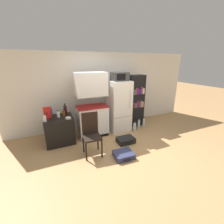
# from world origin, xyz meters

# --- Properties ---
(ground_plane) EXTENTS (24.00, 24.00, 0.00)m
(ground_plane) POSITION_xyz_m (0.00, 0.00, 0.00)
(ground_plane) COLOR tan
(wall_back) EXTENTS (6.40, 0.10, 2.42)m
(wall_back) POSITION_xyz_m (0.20, 2.00, 1.21)
(wall_back) COLOR white
(wall_back) RESTS_ON ground_plane
(side_table) EXTENTS (0.74, 0.68, 0.73)m
(side_table) POSITION_xyz_m (-1.48, 1.26, 0.36)
(side_table) COLOR black
(side_table) RESTS_ON ground_plane
(kitchen_hutch) EXTENTS (0.88, 0.55, 1.87)m
(kitchen_hutch) POSITION_xyz_m (-0.52, 1.33, 0.86)
(kitchen_hutch) COLOR white
(kitchen_hutch) RESTS_ON ground_plane
(refrigerator) EXTENTS (0.64, 0.60, 1.59)m
(refrigerator) POSITION_xyz_m (0.36, 1.31, 0.80)
(refrigerator) COLOR white
(refrigerator) RESTS_ON ground_plane
(microwave) EXTENTS (0.48, 0.36, 0.25)m
(microwave) POSITION_xyz_m (0.36, 1.31, 1.72)
(microwave) COLOR #333333
(microwave) RESTS_ON refrigerator
(bookshelf) EXTENTS (0.49, 0.31, 1.73)m
(bookshelf) POSITION_xyz_m (1.08, 1.45, 0.87)
(bookshelf) COLOR black
(bookshelf) RESTS_ON ground_plane
(bottle_ketchup_red) EXTENTS (0.07, 0.07, 0.20)m
(bottle_ketchup_red) POSITION_xyz_m (-1.74, 1.14, 0.82)
(bottle_ketchup_red) COLOR #AD1914
(bottle_ketchup_red) RESTS_ON side_table
(bottle_amber_beer) EXTENTS (0.07, 0.07, 0.18)m
(bottle_amber_beer) POSITION_xyz_m (-1.32, 1.31, 0.81)
(bottle_amber_beer) COLOR brown
(bottle_amber_beer) RESTS_ON side_table
(bottle_milk_white) EXTENTS (0.08, 0.08, 0.19)m
(bottle_milk_white) POSITION_xyz_m (-1.46, 1.26, 0.81)
(bottle_milk_white) COLOR white
(bottle_milk_white) RESTS_ON side_table
(bottle_blue_soda) EXTENTS (0.07, 0.07, 0.27)m
(bottle_blue_soda) POSITION_xyz_m (-1.63, 1.45, 0.84)
(bottle_blue_soda) COLOR #1E47A3
(bottle_blue_soda) RESTS_ON side_table
(bottle_clear_short) EXTENTS (0.08, 0.08, 0.20)m
(bottle_clear_short) POSITION_xyz_m (-1.80, 1.07, 0.81)
(bottle_clear_short) COLOR silver
(bottle_clear_short) RESTS_ON side_table
(bottle_wine_dark) EXTENTS (0.09, 0.09, 0.32)m
(bottle_wine_dark) POSITION_xyz_m (-1.26, 1.41, 0.86)
(bottle_wine_dark) COLOR black
(bottle_wine_dark) RESTS_ON side_table
(bowl) EXTENTS (0.14, 0.14, 0.04)m
(bowl) POSITION_xyz_m (-1.25, 1.04, 0.75)
(bowl) COLOR silver
(bowl) RESTS_ON side_table
(cereal_box) EXTENTS (0.19, 0.07, 0.30)m
(cereal_box) POSITION_xyz_m (-1.72, 1.31, 0.88)
(cereal_box) COLOR red
(cereal_box) RESTS_ON side_table
(chair) EXTENTS (0.43, 0.43, 1.03)m
(chair) POSITION_xyz_m (-0.84, 0.40, 0.59)
(chair) COLOR black
(chair) RESTS_ON ground_plane
(suitcase_large_flat) EXTENTS (0.47, 0.37, 0.15)m
(suitcase_large_flat) POSITION_xyz_m (0.16, 0.48, 0.07)
(suitcase_large_flat) COLOR black
(suitcase_large_flat) RESTS_ON ground_plane
(suitcase_small_flat) EXTENTS (0.46, 0.42, 0.13)m
(suitcase_small_flat) POSITION_xyz_m (-0.21, -0.10, 0.06)
(suitcase_small_flat) COLOR navy
(suitcase_small_flat) RESTS_ON ground_plane
(water_bottle_front) EXTENTS (0.08, 0.08, 0.34)m
(water_bottle_front) POSITION_xyz_m (1.03, 1.15, 0.14)
(water_bottle_front) COLOR silver
(water_bottle_front) RESTS_ON ground_plane
(water_bottle_middle) EXTENTS (0.08, 0.08, 0.35)m
(water_bottle_middle) POSITION_xyz_m (1.26, 1.19, 0.15)
(water_bottle_middle) COLOR silver
(water_bottle_middle) RESTS_ON ground_plane
(water_bottle_back) EXTENTS (0.10, 0.10, 0.31)m
(water_bottle_back) POSITION_xyz_m (0.79, 1.03, 0.13)
(water_bottle_back) COLOR silver
(water_bottle_back) RESTS_ON ground_plane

